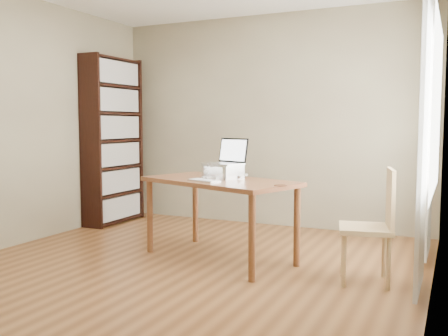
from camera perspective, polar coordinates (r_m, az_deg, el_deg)
room at (r=4.19m, az=-5.17°, el=5.56°), size 4.04×4.54×2.64m
bookshelf at (r=6.51m, az=-12.55°, el=3.07°), size 0.30×0.90×2.10m
curtains at (r=4.41m, az=22.28°, el=3.48°), size 0.03×1.90×2.25m
desk at (r=4.63m, az=-0.52°, el=-2.45°), size 1.61×1.16×0.75m
laptop_stand at (r=4.69m, az=-0.10°, el=-0.20°), size 0.32×0.25×0.13m
laptop at (r=4.73m, az=0.21°, el=1.20°), size 0.41×0.39×0.25m
keyboard at (r=4.45m, az=-2.32°, el=-1.44°), size 0.32×0.21×0.02m
coaster at (r=4.18m, az=6.46°, el=-1.99°), size 0.11×0.11×0.01m
cat at (r=4.72m, az=-0.01°, el=-0.33°), size 0.26×0.49×0.16m
chair at (r=4.12m, az=16.86°, el=-5.94°), size 0.48×0.48×0.92m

